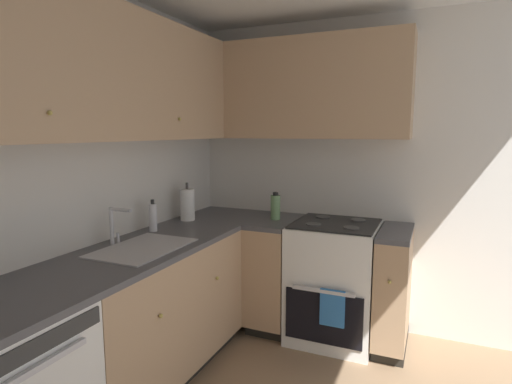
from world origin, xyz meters
TOP-DOWN VIEW (x-y plane):
  - wall_back at (0.00, 1.46)m, footprint 3.54×0.05m
  - wall_right at (1.74, 0.00)m, footprint 0.05×2.96m
  - lower_cabinets_back at (0.42, 1.13)m, footprint 1.39×0.62m
  - countertop_back at (0.42, 1.13)m, footprint 2.60×0.60m
  - lower_cabinets_right at (1.42, 0.31)m, footprint 0.62×1.17m
  - countertop_right at (1.42, 0.31)m, footprint 0.60×1.17m
  - oven_range at (1.44, 0.20)m, footprint 0.68×0.62m
  - upper_cabinets_back at (0.26, 1.27)m, footprint 2.28×0.34m
  - upper_cabinets_right at (1.56, 0.57)m, footprint 0.32×1.72m
  - sink at (0.34, 1.10)m, footprint 0.59×0.40m
  - faucet at (0.35, 1.31)m, footprint 0.07×0.16m
  - soap_bottle at (0.72, 1.31)m, footprint 0.05×0.05m
  - paper_towel_roll at (1.12, 1.29)m, footprint 0.11×0.11m
  - oil_bottle at (1.42, 0.67)m, footprint 0.08×0.08m

SIDE VIEW (x-z plane):
  - lower_cabinets_back at x=0.42m, z-range 0.00..0.85m
  - lower_cabinets_right at x=1.42m, z-range 0.00..0.85m
  - oven_range at x=1.44m, z-range -0.07..0.97m
  - sink at x=0.34m, z-range 0.79..0.89m
  - countertop_back at x=0.42m, z-range 0.85..0.88m
  - countertop_right at x=1.42m, z-range 0.85..0.88m
  - soap_bottle at x=0.72m, z-range 0.87..1.09m
  - oil_bottle at x=1.42m, z-range 0.87..1.09m
  - paper_towel_roll at x=1.12m, z-range 0.85..1.16m
  - faucet at x=0.35m, z-range 0.90..1.13m
  - wall_back at x=0.00m, z-range 0.00..2.42m
  - wall_right at x=1.74m, z-range 0.00..2.42m
  - upper_cabinets_back at x=0.26m, z-range 1.51..2.26m
  - upper_cabinets_right at x=1.56m, z-range 1.51..2.26m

